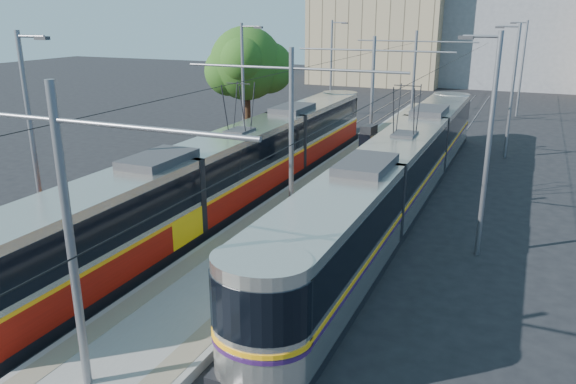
% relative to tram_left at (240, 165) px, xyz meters
% --- Properties ---
extents(ground, '(160.00, 160.00, 0.00)m').
position_rel_tram_left_xyz_m(ground, '(3.60, -10.27, -1.71)').
color(ground, black).
rests_on(ground, ground).
extents(platform, '(4.00, 50.00, 0.30)m').
position_rel_tram_left_xyz_m(platform, '(3.60, 6.73, -1.56)').
color(platform, gray).
rests_on(platform, ground).
extents(tactile_strip_left, '(0.70, 50.00, 0.01)m').
position_rel_tram_left_xyz_m(tactile_strip_left, '(2.15, 6.73, -1.40)').
color(tactile_strip_left, gray).
rests_on(tactile_strip_left, platform).
extents(tactile_strip_right, '(0.70, 50.00, 0.01)m').
position_rel_tram_left_xyz_m(tactile_strip_right, '(5.05, 6.73, -1.40)').
color(tactile_strip_right, gray).
rests_on(tactile_strip_right, platform).
extents(rails, '(8.71, 70.00, 0.03)m').
position_rel_tram_left_xyz_m(rails, '(3.60, 6.73, -1.69)').
color(rails, gray).
rests_on(rails, ground).
extents(track_arrow, '(1.20, 5.00, 0.01)m').
position_rel_tram_left_xyz_m(track_arrow, '(0.00, -13.27, -1.70)').
color(track_arrow, silver).
rests_on(track_arrow, ground).
extents(tram_left, '(2.43, 31.23, 5.50)m').
position_rel_tram_left_xyz_m(tram_left, '(0.00, 0.00, 0.00)').
color(tram_left, black).
rests_on(tram_left, ground).
extents(tram_right, '(2.43, 31.25, 5.50)m').
position_rel_tram_left_xyz_m(tram_right, '(7.20, 2.28, 0.15)').
color(tram_right, black).
rests_on(tram_right, ground).
extents(catenary, '(9.20, 70.00, 7.00)m').
position_rel_tram_left_xyz_m(catenary, '(3.60, 3.88, 2.82)').
color(catenary, slate).
rests_on(catenary, platform).
extents(street_lamps, '(15.18, 38.22, 8.00)m').
position_rel_tram_left_xyz_m(street_lamps, '(3.60, 10.73, 2.48)').
color(street_lamps, slate).
rests_on(street_lamps, ground).
extents(shelter, '(0.78, 1.16, 2.43)m').
position_rel_tram_left_xyz_m(shelter, '(4.31, 6.75, -0.13)').
color(shelter, black).
rests_on(shelter, platform).
extents(tree, '(5.35, 4.95, 7.77)m').
position_rel_tram_left_xyz_m(tree, '(-5.16, 11.41, 3.55)').
color(tree, '#382314').
rests_on(tree, ground).
extents(building_left, '(16.32, 12.24, 15.09)m').
position_rel_tram_left_xyz_m(building_left, '(-6.40, 49.73, 5.85)').
color(building_left, gray).
rests_on(building_left, ground).
extents(building_centre, '(18.36, 14.28, 15.60)m').
position_rel_tram_left_xyz_m(building_centre, '(9.60, 53.73, 6.10)').
color(building_centre, gray).
rests_on(building_centre, ground).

